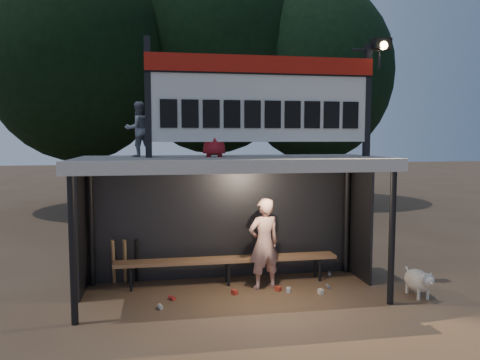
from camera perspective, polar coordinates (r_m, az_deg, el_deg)
name	(u,v)px	position (r m, az deg, el deg)	size (l,w,h in m)	color
ground	(232,294)	(8.15, -0.93, -13.71)	(80.00, 80.00, 0.00)	brown
player	(264,243)	(8.24, 2.95, -7.73)	(0.58, 0.38, 1.60)	white
child_a	(138,129)	(7.91, -12.32, 6.05)	(0.44, 0.34, 0.91)	slate
child_b	(214,126)	(7.75, -3.18, 6.57)	(0.50, 0.32, 1.01)	maroon
dugout_shelter	(230,184)	(7.99, -1.22, -0.51)	(5.10, 2.08, 2.32)	#424244
scoreboard_assembly	(266,96)	(7.83, 3.14, 10.20)	(4.10, 0.27, 1.99)	black
bench	(228,260)	(8.54, -1.52, -9.78)	(4.00, 0.35, 0.48)	#946946
tree_left	(77,56)	(18.07, -19.26, 14.05)	(6.46, 6.46, 9.27)	black
tree_mid	(212,50)	(19.56, -3.38, 15.55)	(7.22, 7.22, 10.36)	black
tree_right	(315,74)	(19.31, 9.16, 12.69)	(6.08, 6.08, 8.72)	#312216
dog	(419,281)	(8.45, 20.96, -11.38)	(0.36, 0.81, 0.49)	silver
bats	(125,261)	(8.74, -13.85, -9.60)	(0.47, 0.33, 0.84)	#9B7248
litter	(267,290)	(8.22, 3.36, -13.28)	(3.31, 1.38, 0.08)	red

